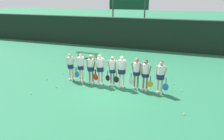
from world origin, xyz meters
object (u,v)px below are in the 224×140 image
at_px(player_6, 136,71).
at_px(tennis_ball_8, 184,114).
at_px(player_4, 112,69).
at_px(player_8, 161,74).
at_px(tennis_ball_3, 161,96).
at_px(player_5, 122,69).
at_px(tennis_ball_1, 31,93).
at_px(tennis_ball_2, 173,84).
at_px(tennis_ball_6, 182,90).
at_px(player_1, 81,65).
at_px(player_3, 100,67).
at_px(bench_courtside, 87,53).
at_px(tennis_ball_0, 56,87).
at_px(player_0, 71,64).
at_px(scoreboard, 129,5).
at_px(tennis_ball_7, 63,73).
at_px(player_7, 146,72).
at_px(tennis_ball_5, 137,76).
at_px(player_2, 91,67).
at_px(tennis_ball_4, 47,79).

relative_size(player_6, tennis_ball_8, 25.27).
height_order(player_4, player_8, player_8).
bearing_deg(tennis_ball_3, player_5, 167.72).
xyz_separation_m(tennis_ball_1, tennis_ball_8, (7.48, 0.46, -0.00)).
bearing_deg(tennis_ball_3, tennis_ball_2, 76.05).
relative_size(player_6, tennis_ball_1, 24.68).
relative_size(player_6, tennis_ball_6, 26.65).
bearing_deg(player_1, tennis_ball_8, -11.29).
bearing_deg(player_3, bench_courtside, 116.71).
relative_size(player_5, tennis_ball_0, 26.41).
relative_size(bench_courtside, player_0, 1.12).
distance_m(scoreboard, tennis_ball_7, 10.24).
bearing_deg(tennis_ball_3, player_7, 150.99).
xyz_separation_m(player_4, tennis_ball_8, (3.94, -1.99, -0.96)).
bearing_deg(scoreboard, player_5, -76.30).
bearing_deg(tennis_ball_5, player_2, -137.65).
height_order(player_6, tennis_ball_3, player_6).
bearing_deg(tennis_ball_8, bench_courtside, 139.10).
relative_size(player_1, tennis_ball_7, 26.21).
bearing_deg(player_5, player_0, 174.33).
bearing_deg(tennis_ball_7, player_0, -37.98).
bearing_deg(tennis_ball_3, tennis_ball_4, 179.73).
bearing_deg(player_3, tennis_ball_1, -146.41).
bearing_deg(scoreboard, tennis_ball_1, -97.31).
distance_m(player_0, player_3, 1.89).
xyz_separation_m(bench_courtside, tennis_ball_4, (-0.16, -5.21, -0.37)).
distance_m(player_5, tennis_ball_5, 2.28).
relative_size(bench_courtside, tennis_ball_5, 28.23).
height_order(player_1, tennis_ball_1, player_1).
bearing_deg(player_8, scoreboard, 116.08).
xyz_separation_m(tennis_ball_0, tennis_ball_8, (6.74, -0.68, 0.00)).
relative_size(tennis_ball_3, tennis_ball_6, 1.05).
distance_m(player_7, tennis_ball_2, 2.16).
distance_m(bench_courtside, tennis_ball_0, 6.12).
bearing_deg(player_5, tennis_ball_1, -154.31).
relative_size(tennis_ball_1, tennis_ball_8, 1.02).
distance_m(scoreboard, tennis_ball_5, 9.53).
distance_m(player_0, tennis_ball_8, 6.88).
xyz_separation_m(player_6, tennis_ball_8, (2.59, -2.02, -0.99)).
relative_size(bench_courtside, tennis_ball_8, 27.15).
xyz_separation_m(player_4, player_5, (0.55, -0.03, 0.06)).
bearing_deg(tennis_ball_0, player_7, 15.52).
relative_size(tennis_ball_5, tennis_ball_8, 0.96).
bearing_deg(tennis_ball_8, tennis_ball_0, 174.24).
xyz_separation_m(scoreboard, tennis_ball_7, (-1.73, -9.29, -3.95)).
bearing_deg(tennis_ball_2, tennis_ball_4, -165.70).
relative_size(player_4, player_7, 1.01).
height_order(player_1, tennis_ball_8, player_1).
xyz_separation_m(player_1, tennis_ball_2, (5.12, 1.39, -0.98)).
relative_size(bench_courtside, player_2, 1.10).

